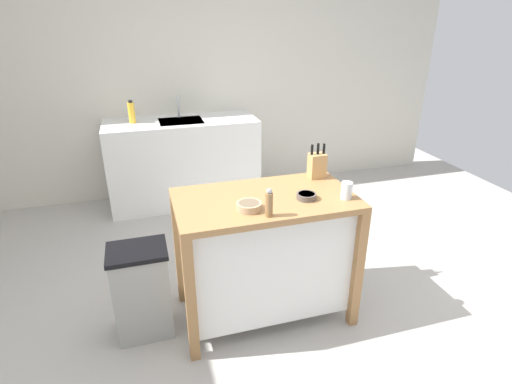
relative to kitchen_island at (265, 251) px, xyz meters
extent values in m
plane|color=#ADA8A0|center=(-0.01, -0.06, -0.50)|extent=(6.82, 6.82, 0.00)
cube|color=beige|center=(-0.01, 2.34, 0.80)|extent=(5.82, 0.10, 2.60)
cube|color=#9E7042|center=(0.00, 0.00, 0.37)|extent=(1.13, 0.63, 0.04)
cube|color=silver|center=(0.00, 0.00, -0.02)|extent=(1.03, 0.53, 0.74)
cube|color=#9E7042|center=(-0.53, -0.29, -0.07)|extent=(0.06, 0.06, 0.84)
cube|color=#9E7042|center=(0.53, -0.29, -0.07)|extent=(0.06, 0.06, 0.84)
cube|color=#9E7042|center=(-0.53, 0.29, -0.07)|extent=(0.06, 0.06, 0.84)
cube|color=#9E7042|center=(0.53, 0.29, -0.07)|extent=(0.06, 0.06, 0.84)
cube|color=tan|center=(0.44, 0.22, 0.47)|extent=(0.11, 0.09, 0.17)
cylinder|color=black|center=(0.40, 0.22, 0.59)|extent=(0.02, 0.02, 0.07)
cylinder|color=black|center=(0.44, 0.22, 0.60)|extent=(0.02, 0.02, 0.07)
cylinder|color=black|center=(0.49, 0.22, 0.59)|extent=(0.02, 0.02, 0.07)
cylinder|color=#564C47|center=(0.24, -0.09, 0.41)|extent=(0.12, 0.12, 0.04)
cylinder|color=#342D2A|center=(0.24, -0.09, 0.42)|extent=(0.10, 0.10, 0.01)
cylinder|color=tan|center=(-0.14, -0.14, 0.41)|extent=(0.15, 0.15, 0.04)
cylinder|color=brown|center=(-0.14, -0.14, 0.43)|extent=(0.12, 0.12, 0.01)
cylinder|color=silver|center=(0.47, -0.16, 0.44)|extent=(0.07, 0.07, 0.11)
cylinder|color=olive|center=(-0.06, -0.25, 0.46)|extent=(0.04, 0.04, 0.14)
sphere|color=#99999E|center=(-0.06, -0.25, 0.54)|extent=(0.03, 0.03, 0.03)
cube|color=gray|center=(-0.80, 0.03, -0.20)|extent=(0.34, 0.26, 0.60)
cube|color=black|center=(-0.80, 0.03, 0.12)|extent=(0.36, 0.28, 0.03)
cube|color=silver|center=(-0.28, 1.99, -0.04)|extent=(1.56, 0.60, 0.91)
cube|color=silver|center=(-0.28, 1.97, 0.40)|extent=(0.44, 0.36, 0.03)
cylinder|color=#B7BCC1|center=(-0.28, 2.13, 0.53)|extent=(0.02, 0.02, 0.22)
cylinder|color=yellow|center=(-0.75, 2.02, 0.52)|extent=(0.07, 0.07, 0.20)
cylinder|color=black|center=(-0.75, 2.02, 0.63)|extent=(0.04, 0.04, 0.02)
camera|label=1|loc=(-0.70, -2.18, 1.44)|focal=28.45mm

